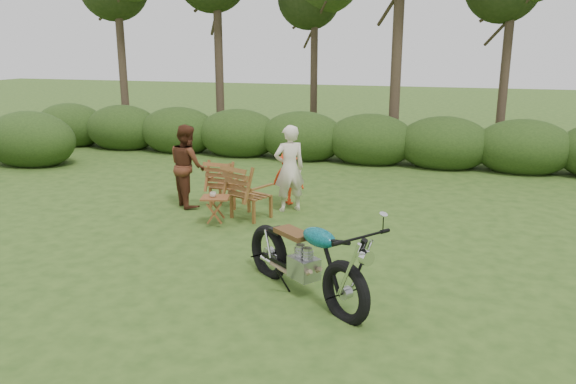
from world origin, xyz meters
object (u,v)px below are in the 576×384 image
(motorcycle, at_px, (304,294))
(cup, at_px, (213,195))
(lawn_chair_left, at_px, (227,206))
(adult_a, at_px, (289,210))
(lawn_chair_right, at_px, (251,218))
(side_table, at_px, (216,211))
(child, at_px, (288,203))
(adult_b, at_px, (189,205))

(motorcycle, relative_size, cup, 19.78)
(lawn_chair_left, distance_m, adult_a, 1.34)
(motorcycle, distance_m, cup, 3.42)
(lawn_chair_right, relative_size, cup, 8.96)
(lawn_chair_right, height_order, side_table, side_table)
(child, bearing_deg, lawn_chair_right, 86.01)
(lawn_chair_left, height_order, child, child)
(motorcycle, relative_size, child, 2.11)
(adult_a, bearing_deg, side_table, 15.22)
(lawn_chair_right, distance_m, adult_a, 0.88)
(motorcycle, height_order, side_table, motorcycle)
(lawn_chair_right, bearing_deg, adult_b, 6.23)
(lawn_chair_left, relative_size, adult_b, 0.58)
(lawn_chair_left, bearing_deg, cup, 104.53)
(cup, bearing_deg, adult_a, 51.34)
(lawn_chair_right, distance_m, side_table, 0.81)
(cup, height_order, child, cup)
(cup, distance_m, adult_a, 1.79)
(motorcycle, distance_m, child, 4.45)
(adult_b, bearing_deg, motorcycle, 178.76)
(side_table, xyz_separation_m, cup, (-0.03, -0.03, 0.32))
(lawn_chair_right, height_order, lawn_chair_left, lawn_chair_right)
(motorcycle, height_order, lawn_chair_right, motorcycle)
(lawn_chair_left, distance_m, cup, 1.43)
(motorcycle, xyz_separation_m, cup, (-2.39, 2.38, 0.58))
(motorcycle, xyz_separation_m, adult_a, (-1.33, 3.70, 0.00))
(adult_b, relative_size, child, 1.52)
(side_table, relative_size, adult_b, 0.32)
(lawn_chair_right, bearing_deg, child, -86.07)
(cup, distance_m, adult_b, 1.61)
(motorcycle, distance_m, lawn_chair_left, 4.53)
(adult_a, bearing_deg, motorcycle, 73.54)
(side_table, bearing_deg, motorcycle, -45.57)
(cup, xyz_separation_m, child, (0.88, 1.80, -0.58))
(adult_a, bearing_deg, adult_b, -29.41)
(adult_a, height_order, adult_b, adult_a)
(lawn_chair_right, bearing_deg, cup, 73.60)
(adult_b, bearing_deg, adult_a, -129.29)
(adult_a, distance_m, adult_b, 2.12)
(cup, xyz_separation_m, adult_b, (-1.05, 1.07, -0.58))
(lawn_chair_right, height_order, adult_a, adult_a)
(adult_a, bearing_deg, lawn_chair_right, 14.71)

